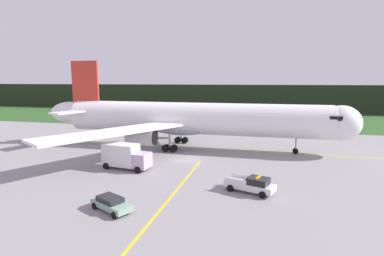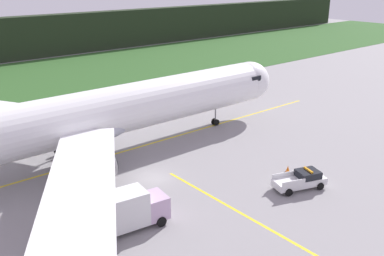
# 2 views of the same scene
# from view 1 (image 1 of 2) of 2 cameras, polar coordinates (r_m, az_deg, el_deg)

# --- Properties ---
(ground) EXTENTS (320.00, 320.00, 0.00)m
(ground) POSITION_cam_1_polar(r_m,az_deg,el_deg) (46.34, -0.96, -6.08)
(ground) COLOR gray
(grass_verge) EXTENTS (320.00, 42.17, 0.04)m
(grass_verge) POSITION_cam_1_polar(r_m,az_deg,el_deg) (95.81, 6.73, 1.77)
(grass_verge) COLOR #2A5322
(grass_verge) RESTS_ON ground
(distant_tree_line) EXTENTS (288.00, 4.39, 10.39)m
(distant_tree_line) POSITION_cam_1_polar(r_m,az_deg,el_deg) (119.55, 8.19, 5.67)
(distant_tree_line) COLOR black
(distant_tree_line) RESTS_ON ground
(taxiway_centerline_main) EXTENTS (73.77, 0.83, 0.01)m
(taxiway_centerline_main) POSITION_cam_1_polar(r_m,az_deg,el_deg) (54.22, 0.26, -3.83)
(taxiway_centerline_main) COLOR yellow
(taxiway_centerline_main) RESTS_ON ground
(taxiway_centerline_spur) EXTENTS (0.51, 30.13, 0.01)m
(taxiway_centerline_spur) POSITION_cam_1_polar(r_m,az_deg,el_deg) (31.75, -4.40, -13.38)
(taxiway_centerline_spur) COLOR yellow
(taxiway_centerline_spur) RESTS_ON ground
(airliner) EXTENTS (56.52, 47.70, 15.77)m
(airliner) POSITION_cam_1_polar(r_m,az_deg,el_deg) (53.46, -0.43, 1.72)
(airliner) COLOR white
(airliner) RESTS_ON ground
(ops_pickup_truck) EXTENTS (5.74, 3.66, 1.94)m
(ops_pickup_truck) POSITION_cam_1_polar(r_m,az_deg,el_deg) (33.79, 11.26, -10.48)
(ops_pickup_truck) COLOR silver
(ops_pickup_truck) RESTS_ON ground
(catering_truck) EXTENTS (6.94, 3.43, 3.62)m
(catering_truck) POSITION_cam_1_polar(r_m,az_deg,el_deg) (42.37, -12.58, -5.20)
(catering_truck) COLOR #C1A2C4
(catering_truck) RESTS_ON ground
(staff_car) EXTENTS (4.76, 3.56, 1.30)m
(staff_car) POSITION_cam_1_polar(r_m,az_deg,el_deg) (29.95, -15.13, -13.65)
(staff_car) COLOR #80A388
(staff_car) RESTS_ON ground
(apron_cone) EXTENTS (0.65, 0.65, 0.81)m
(apron_cone) POSITION_cam_1_polar(r_m,az_deg,el_deg) (36.82, 14.28, -9.77)
(apron_cone) COLOR black
(apron_cone) RESTS_ON ground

